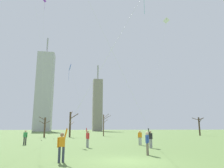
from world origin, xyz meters
name	(u,v)px	position (x,y,z in m)	size (l,w,h in m)	color
ground_plane	(129,161)	(0.00, 0.00, 0.00)	(400.00, 400.00, 0.00)	#5B7A3D
kite_flyer_midfield_left_blue	(84,123)	(-2.28, 10.42, 2.40)	(2.59, 8.86, 10.95)	gray
kite_flyer_far_back_pink	(140,114)	(2.95, 7.38, 3.19)	(8.08, 1.50, 16.91)	gray
kite_flyer_midfield_center_teal	(81,110)	(-2.85, 0.54, 2.96)	(6.92, 2.59, 13.59)	#33384C
bystander_watching_nearby	(25,137)	(-8.84, 13.90, 0.90)	(0.48, 0.30, 1.62)	black
bystander_strolling_midfield	(147,142)	(1.97, 2.46, 0.90)	(0.34, 0.46, 1.62)	#726656
bystander_far_off_by_trees	(140,137)	(4.04, 11.12, 0.90)	(0.50, 0.28, 1.62)	gray
distant_kite_drifting_left_white	(165,28)	(13.02, 22.71, 20.52)	(5.29, 0.87, 22.70)	white
distant_kite_low_near_trees_purple	(44,10)	(-8.77, 19.38, 20.18)	(1.08, 2.97, 22.50)	purple
bare_tree_left_of_center	(199,125)	(27.28, 37.13, 2.52)	(2.67, 2.56, 4.49)	#423326
bare_tree_center	(70,123)	(-4.25, 32.90, 2.78)	(1.84, 1.91, 5.38)	#4C3828
bare_tree_leftmost	(104,124)	(3.31, 37.36, 2.72)	(1.90, 1.03, 5.23)	brown
bare_tree_far_right_edge	(45,127)	(-9.43, 33.48, 2.14)	(2.31, 1.55, 4.18)	#4C3828
skyline_mid_tower_left	(44,91)	(-21.21, 109.75, 22.12)	(9.14, 7.87, 53.88)	#B2B2B7
skyline_short_annex	(97,105)	(8.74, 109.90, 14.89)	(5.37, 6.53, 38.61)	gray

